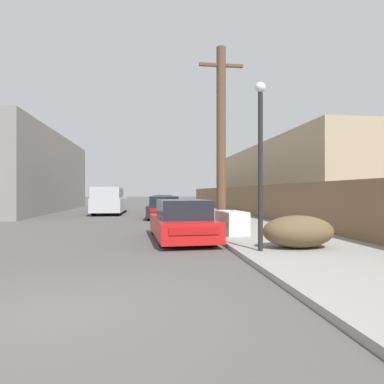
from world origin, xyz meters
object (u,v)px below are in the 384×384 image
object	(u,v)px
car_parked_far	(162,202)
brush_pile	(298,232)
parked_sports_car_red	(182,222)
car_parked_mid	(164,208)
discarded_fridge	(231,222)
pickup_truck	(109,201)
street_lamp	(260,152)
utility_pole	(221,136)

from	to	relation	value
car_parked_far	brush_pile	size ratio (longest dim) A/B	2.42
parked_sports_car_red	car_parked_far	world-z (taller)	parked_sports_car_red
brush_pile	car_parked_mid	bearing A→B (deg)	103.42
discarded_fridge	parked_sports_car_red	distance (m)	1.85
pickup_truck	street_lamp	size ratio (longest dim) A/B	1.38
discarded_fridge	street_lamp	xyz separation A→B (m)	(-0.13, -3.46, 2.04)
parked_sports_car_red	pickup_truck	size ratio (longest dim) A/B	0.81
street_lamp	car_parked_mid	bearing A→B (deg)	98.13
parked_sports_car_red	car_parked_mid	distance (m)	9.41
discarded_fridge	pickup_truck	bearing A→B (deg)	109.15
utility_pole	street_lamp	distance (m)	5.64
parked_sports_car_red	street_lamp	bearing A→B (deg)	-64.37
utility_pole	pickup_truck	bearing A→B (deg)	117.57
utility_pole	parked_sports_car_red	bearing A→B (deg)	-126.42
utility_pole	brush_pile	bearing A→B (deg)	-80.05
utility_pole	brush_pile	world-z (taller)	utility_pole
utility_pole	discarded_fridge	bearing A→B (deg)	-92.07
discarded_fridge	street_lamp	world-z (taller)	street_lamp
parked_sports_car_red	utility_pole	world-z (taller)	utility_pole
parked_sports_car_red	brush_pile	xyz separation A→B (m)	(2.76, -2.66, -0.05)
pickup_truck	utility_pole	bearing A→B (deg)	118.93
pickup_truck	parked_sports_car_red	bearing A→B (deg)	107.21
car_parked_far	utility_pole	size ratio (longest dim) A/B	0.62
car_parked_far	car_parked_mid	bearing A→B (deg)	-96.36
car_parked_mid	utility_pole	bearing A→B (deg)	-70.41
discarded_fridge	car_parked_mid	xyz separation A→B (m)	(-1.90, 8.93, 0.11)
discarded_fridge	car_parked_mid	size ratio (longest dim) A/B	0.37
parked_sports_car_red	utility_pole	distance (m)	4.51
discarded_fridge	utility_pole	distance (m)	3.90
discarded_fridge	utility_pole	bearing A→B (deg)	83.65
discarded_fridge	brush_pile	size ratio (longest dim) A/B	0.95
car_parked_far	pickup_truck	size ratio (longest dim) A/B	0.79
car_parked_far	street_lamp	distance (m)	23.41
discarded_fridge	pickup_truck	xyz separation A→B (m)	(-5.55, 12.81, 0.44)
pickup_truck	street_lamp	world-z (taller)	street_lamp
utility_pole	car_parked_mid	bearing A→B (deg)	105.95
street_lamp	utility_pole	bearing A→B (deg)	87.88
parked_sports_car_red	brush_pile	bearing A→B (deg)	-47.34
car_parked_mid	car_parked_far	distance (m)	10.89
car_parked_mid	pickup_truck	bearing A→B (deg)	136.93
discarded_fridge	car_parked_far	distance (m)	19.89
pickup_truck	brush_pile	distance (m)	17.24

